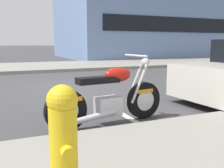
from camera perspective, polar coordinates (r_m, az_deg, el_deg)
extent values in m
plane|color=#3D3D3F|center=(7.84, -8.11, -0.68)|extent=(260.00, 260.00, 0.00)
cube|color=gray|center=(19.91, 21.48, 4.84)|extent=(120.00, 5.00, 0.14)
cube|color=silver|center=(4.64, 3.63, -7.35)|extent=(0.12, 2.20, 0.01)
cylinder|color=black|center=(4.57, 6.97, -3.54)|extent=(0.65, 0.18, 0.64)
cylinder|color=silver|center=(4.57, 6.97, -3.54)|extent=(0.36, 0.16, 0.35)
cylinder|color=black|center=(3.90, -10.12, -5.82)|extent=(0.65, 0.18, 0.64)
cylinder|color=silver|center=(3.90, -10.12, -5.82)|extent=(0.36, 0.16, 0.35)
cube|color=silver|center=(4.19, -0.88, -4.85)|extent=(0.43, 0.30, 0.30)
cube|color=black|center=(4.03, -3.12, 0.88)|extent=(0.70, 0.30, 0.10)
ellipsoid|color=#B7190F|center=(4.19, 1.26, 2.04)|extent=(0.50, 0.29, 0.24)
cube|color=orange|center=(3.88, -9.49, -3.22)|extent=(0.38, 0.22, 0.06)
cube|color=orange|center=(4.53, 6.81, -1.40)|extent=(0.34, 0.20, 0.06)
cylinder|color=silver|center=(4.48, 5.00, 0.34)|extent=(0.34, 0.08, 0.65)
cylinder|color=silver|center=(4.37, 6.06, 0.10)|extent=(0.34, 0.08, 0.65)
cylinder|color=silver|center=(4.36, 5.27, 6.23)|extent=(0.11, 0.62, 0.04)
sphere|color=silver|center=(4.49, 7.34, 4.74)|extent=(0.15, 0.15, 0.15)
cylinder|color=silver|center=(3.96, -3.69, -7.13)|extent=(0.71, 0.17, 0.16)
cylinder|color=black|center=(6.36, 17.67, -0.44)|extent=(0.63, 0.25, 0.62)
cylinder|color=gold|center=(2.13, -10.57, -14.08)|extent=(0.22, 0.22, 0.68)
sphere|color=gold|center=(2.01, -10.90, -3.50)|extent=(0.24, 0.24, 0.24)
cylinder|color=gold|center=(2.24, -11.42, -11.94)|extent=(0.10, 0.08, 0.10)
cylinder|color=gold|center=(1.99, -9.66, -14.69)|extent=(0.10, 0.08, 0.10)
cube|color=black|center=(20.41, 13.49, 12.60)|extent=(11.45, 0.06, 1.10)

